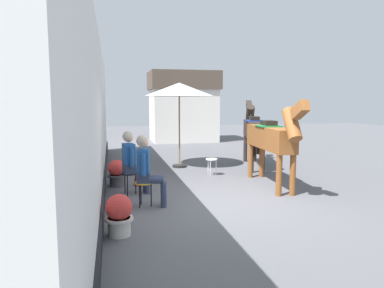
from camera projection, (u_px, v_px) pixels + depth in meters
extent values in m
plane|color=#56565B|center=(192.00, 173.00, 10.24)|extent=(40.00, 40.00, 0.00)
cube|color=white|center=(95.00, 116.00, 8.03)|extent=(0.30, 14.00, 3.40)
cube|color=black|center=(98.00, 183.00, 8.21)|extent=(0.34, 14.00, 0.36)
cube|color=silver|center=(183.00, 115.00, 18.44)|extent=(3.20, 2.40, 2.60)
cube|color=brown|center=(183.00, 81.00, 18.24)|extent=(3.40, 2.60, 0.90)
cylinder|color=gold|center=(144.00, 183.00, 6.95)|extent=(0.34, 0.34, 0.03)
cylinder|color=black|center=(151.00, 195.00, 6.98)|extent=(0.02, 0.02, 0.45)
cylinder|color=black|center=(141.00, 193.00, 7.09)|extent=(0.02, 0.02, 0.45)
cylinder|color=black|center=(140.00, 197.00, 6.85)|extent=(0.02, 0.02, 0.45)
cube|color=#2D3851|center=(144.00, 177.00, 6.93)|extent=(0.29, 0.36, 0.20)
cube|color=#1E4C8C|center=(143.00, 160.00, 6.90)|extent=(0.28, 0.37, 0.44)
sphere|color=tan|center=(143.00, 142.00, 6.86)|extent=(0.20, 0.20, 0.20)
sphere|color=#B2A38E|center=(142.00, 141.00, 6.85)|extent=(0.22, 0.22, 0.22)
cylinder|color=#2D3851|center=(154.00, 179.00, 7.03)|extent=(0.40, 0.20, 0.13)
cylinder|color=#2D3851|center=(164.00, 193.00, 7.07)|extent=(0.11, 0.11, 0.46)
cylinder|color=#2D3851|center=(153.00, 180.00, 6.87)|extent=(0.40, 0.20, 0.13)
cylinder|color=#2D3851|center=(163.00, 196.00, 6.91)|extent=(0.11, 0.11, 0.46)
cylinder|color=#1E4C8C|center=(145.00, 161.00, 7.10)|extent=(0.09, 0.09, 0.42)
cylinder|color=#1E4C8C|center=(143.00, 165.00, 6.71)|extent=(0.09, 0.09, 0.42)
cylinder|color=black|center=(129.00, 174.00, 7.83)|extent=(0.34, 0.34, 0.03)
cylinder|color=black|center=(136.00, 184.00, 7.92)|extent=(0.02, 0.02, 0.45)
cylinder|color=black|center=(125.00, 184.00, 7.95)|extent=(0.02, 0.02, 0.45)
cylinder|color=black|center=(127.00, 186.00, 7.72)|extent=(0.02, 0.02, 0.45)
cube|color=#2D3851|center=(129.00, 168.00, 7.82)|extent=(0.29, 0.36, 0.20)
cube|color=#1E4C8C|center=(129.00, 154.00, 7.78)|extent=(0.28, 0.37, 0.44)
sphere|color=tan|center=(128.00, 138.00, 7.74)|extent=(0.20, 0.20, 0.20)
sphere|color=#B2A38E|center=(127.00, 136.00, 7.73)|extent=(0.22, 0.22, 0.22)
cylinder|color=#2D3851|center=(137.00, 169.00, 7.97)|extent=(0.40, 0.20, 0.13)
cylinder|color=#2D3851|center=(145.00, 182.00, 8.08)|extent=(0.11, 0.11, 0.46)
cylinder|color=#2D3851|center=(139.00, 171.00, 7.83)|extent=(0.40, 0.20, 0.13)
cylinder|color=#2D3851|center=(147.00, 183.00, 7.94)|extent=(0.11, 0.11, 0.46)
cylinder|color=#1E4C8C|center=(128.00, 155.00, 7.98)|extent=(0.09, 0.09, 0.42)
cylinder|color=#1E4C8C|center=(132.00, 157.00, 7.61)|extent=(0.09, 0.09, 0.42)
cube|color=brown|center=(270.00, 138.00, 8.62)|extent=(0.58, 2.22, 0.52)
cylinder|color=brown|center=(293.00, 175.00, 7.77)|extent=(0.13, 0.13, 0.90)
cylinder|color=brown|center=(279.00, 175.00, 7.72)|extent=(0.13, 0.13, 0.90)
cylinder|color=brown|center=(262.00, 160.00, 9.67)|extent=(0.13, 0.13, 0.90)
cylinder|color=brown|center=(250.00, 161.00, 9.62)|extent=(0.13, 0.13, 0.90)
cylinder|color=brown|center=(292.00, 125.00, 7.40)|extent=(0.32, 0.65, 0.73)
cube|color=brown|center=(300.00, 110.00, 7.03)|extent=(0.21, 0.54, 0.40)
cube|color=black|center=(292.00, 118.00, 7.40)|extent=(0.08, 0.63, 0.48)
cylinder|color=black|center=(254.00, 144.00, 9.77)|extent=(0.11, 0.11, 0.65)
cube|color=#197238|center=(269.00, 126.00, 8.69)|extent=(0.54, 0.63, 0.03)
cube|color=black|center=(269.00, 123.00, 8.68)|extent=(0.31, 0.46, 0.12)
cube|color=#2D231E|center=(254.00, 130.00, 11.11)|extent=(1.03, 2.24, 0.52)
cylinder|color=#2D231E|center=(245.00, 148.00, 12.18)|extent=(0.13, 0.13, 0.90)
cylinder|color=#2D231E|center=(255.00, 148.00, 12.16)|extent=(0.13, 0.13, 0.90)
cylinder|color=#2D231E|center=(252.00, 157.00, 10.25)|extent=(0.13, 0.13, 0.90)
cylinder|color=#2D231E|center=(263.00, 157.00, 10.24)|extent=(0.13, 0.13, 0.90)
cylinder|color=#2D231E|center=(250.00, 115.00, 12.26)|extent=(0.44, 0.68, 0.73)
cube|color=#2D231E|center=(249.00, 106.00, 12.56)|extent=(0.32, 0.56, 0.40)
cube|color=black|center=(250.00, 111.00, 12.22)|extent=(0.21, 0.62, 0.48)
cylinder|color=black|center=(258.00, 143.00, 10.01)|extent=(0.12, 0.12, 0.65)
cube|color=navy|center=(254.00, 121.00, 10.98)|extent=(0.65, 0.71, 0.03)
cube|color=black|center=(254.00, 118.00, 10.97)|extent=(0.39, 0.50, 0.12)
cylinder|color=beige|center=(119.00, 227.00, 5.46)|extent=(0.34, 0.34, 0.28)
cylinder|color=beige|center=(119.00, 219.00, 5.45)|extent=(0.43, 0.43, 0.04)
sphere|color=red|center=(119.00, 207.00, 5.43)|extent=(0.40, 0.40, 0.40)
cylinder|color=#4C4C51|center=(117.00, 180.00, 8.64)|extent=(0.34, 0.34, 0.28)
cylinder|color=#4C4C51|center=(117.00, 176.00, 8.62)|extent=(0.43, 0.43, 0.04)
sphere|color=red|center=(117.00, 168.00, 8.60)|extent=(0.40, 0.40, 0.40)
cylinder|color=black|center=(180.00, 166.00, 11.19)|extent=(0.44, 0.44, 0.06)
cylinder|color=olive|center=(179.00, 132.00, 11.06)|extent=(0.04, 0.04, 2.20)
cone|color=silver|center=(179.00, 89.00, 10.91)|extent=(2.10, 2.10, 0.40)
cylinder|color=white|center=(212.00, 159.00, 9.90)|extent=(0.32, 0.32, 0.03)
cylinder|color=silver|center=(216.00, 167.00, 9.95)|extent=(0.02, 0.02, 0.43)
cylinder|color=silver|center=(208.00, 167.00, 10.02)|extent=(0.02, 0.02, 0.43)
cylinder|color=silver|center=(210.00, 168.00, 9.80)|extent=(0.02, 0.02, 0.43)
cube|color=maroon|center=(140.00, 181.00, 8.72)|extent=(0.28, 0.12, 0.20)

